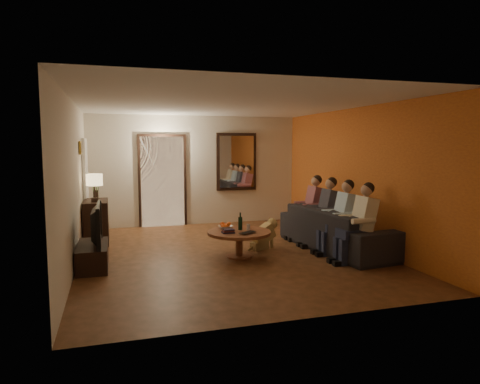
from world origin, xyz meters
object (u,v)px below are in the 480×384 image
object	(u,v)px
person_a	(361,226)
wine_bottle	(240,221)
person_c	(325,215)
laptop	(250,233)
table_lamp	(95,188)
coffee_table	(239,244)
dog	(263,234)
dresser	(96,222)
tv	(92,224)
tv_stand	(93,256)
person_b	(342,220)
sofa	(338,229)
person_d	(311,210)
bowl	(226,227)

from	to	relation	value
person_a	wine_bottle	world-z (taller)	person_a
person_c	laptop	distance (m)	1.80
table_lamp	coffee_table	bearing A→B (deg)	-34.56
dog	person_a	bearing A→B (deg)	-69.18
dresser	tv	size ratio (longest dim) A/B	0.86
tv_stand	person_c	xyz separation A→B (m)	(4.15, 0.26, 0.42)
table_lamp	tv	world-z (taller)	table_lamp
person_a	person_b	distance (m)	0.60
sofa	person_b	world-z (taller)	person_b
table_lamp	person_d	world-z (taller)	table_lamp
person_c	dresser	bearing A→B (deg)	159.95
tv_stand	sofa	bearing A→B (deg)	-0.48
tv_stand	person_b	distance (m)	4.19
dresser	tv_stand	distance (m)	1.80
table_lamp	sofa	bearing A→B (deg)	-20.57
dresser	person_d	world-z (taller)	person_d
table_lamp	person_a	size ratio (longest dim) A/B	0.45
bowl	wine_bottle	bearing A→B (deg)	-27.55
dog	bowl	size ratio (longest dim) A/B	2.16
person_c	person_d	distance (m)	0.60
dresser	wine_bottle	xyz separation A→B (m)	(2.41, -1.75, 0.19)
person_b	person_c	size ratio (longest dim) A/B	1.00
table_lamp	coffee_table	xyz separation A→B (m)	(2.36, -1.63, -0.88)
bowl	dresser	bearing A→B (deg)	143.29
dog	laptop	world-z (taller)	dog
dresser	bowl	size ratio (longest dim) A/B	3.61
wine_bottle	laptop	bearing A→B (deg)	-82.50
coffee_table	wine_bottle	bearing A→B (deg)	63.43
table_lamp	bowl	bearing A→B (deg)	-32.81
wine_bottle	tv	bearing A→B (deg)	-179.17
dog	laptop	distance (m)	0.90
person_d	wine_bottle	size ratio (longest dim) A/B	3.87
person_c	wine_bottle	xyz separation A→B (m)	(-1.74, -0.23, 0.01)
tv	dog	world-z (taller)	tv
dresser	tv_stand	size ratio (longest dim) A/B	0.86
dresser	bowl	world-z (taller)	dresser
table_lamp	tv_stand	distance (m)	1.81
tv_stand	wine_bottle	size ratio (longest dim) A/B	3.53
dresser	person_d	size ratio (longest dim) A/B	0.78
tv_stand	person_d	world-z (taller)	person_d
tv_stand	laptop	size ratio (longest dim) A/B	3.32
table_lamp	person_d	size ratio (longest dim) A/B	0.45
table_lamp	tv	bearing A→B (deg)	-90.00
person_d	table_lamp	bearing A→B (deg)	170.49
tv	sofa	distance (m)	4.26
sofa	person_c	distance (m)	0.39
dresser	sofa	xyz separation A→B (m)	(4.25, -1.82, -0.04)
dresser	wine_bottle	size ratio (longest dim) A/B	3.02
dresser	dog	xyz separation A→B (m)	(2.96, -1.39, -0.14)
person_d	coffee_table	size ratio (longest dim) A/B	1.12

